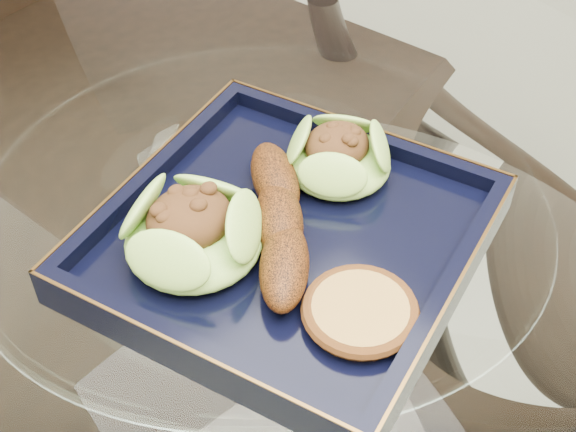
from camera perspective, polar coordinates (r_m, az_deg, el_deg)
dining_table at (r=0.76m, az=-1.44°, el=-10.78°), size 1.13×1.13×0.77m
dining_chair at (r=1.08m, az=-11.86°, el=5.57°), size 0.53×0.53×1.00m
navy_plate at (r=0.62m, az=0.00°, el=-1.97°), size 0.36×0.36×0.02m
lettuce_wrap_left at (r=0.59m, az=-6.75°, el=-1.33°), size 0.12×0.12×0.04m
lettuce_wrap_right at (r=0.66m, az=3.60°, el=4.11°), size 0.11×0.11×0.03m
roasted_plantain at (r=0.60m, az=-0.62°, el=-0.29°), size 0.12×0.16×0.03m
crumb_patty at (r=0.56m, az=5.14°, el=-6.86°), size 0.08×0.08×0.01m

